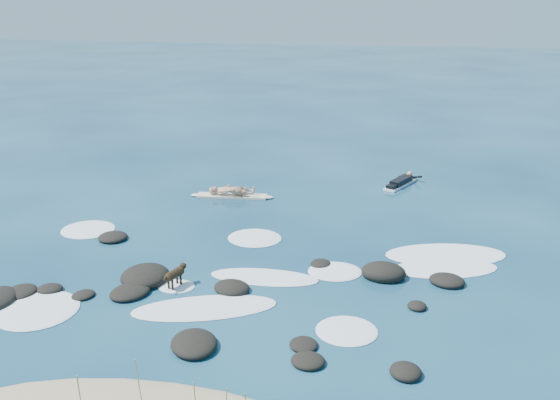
# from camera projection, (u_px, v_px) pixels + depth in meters

# --- Properties ---
(ground) EXTENTS (160.00, 160.00, 0.00)m
(ground) POSITION_uv_depth(u_px,v_px,m) (246.00, 268.00, 19.04)
(ground) COLOR #0A2642
(ground) RESTS_ON ground
(reef_rocks) EXTENTS (14.38, 7.22, 0.59)m
(reef_rocks) POSITION_uv_depth(u_px,v_px,m) (139.00, 295.00, 17.18)
(reef_rocks) COLOR black
(reef_rocks) RESTS_ON ground
(breaking_foam) EXTENTS (15.49, 8.55, 0.12)m
(breaking_foam) POSITION_uv_depth(u_px,v_px,m) (276.00, 273.00, 18.71)
(breaking_foam) COLOR white
(breaking_foam) RESTS_ON ground
(standing_surfer_rig) EXTENTS (3.45, 0.89, 1.96)m
(standing_surfer_rig) POSITION_uv_depth(u_px,v_px,m) (231.00, 179.00, 25.30)
(standing_surfer_rig) COLOR beige
(standing_surfer_rig) RESTS_ON ground
(paddling_surfer_rig) EXTENTS (1.63, 2.47, 0.44)m
(paddling_surfer_rig) POSITION_uv_depth(u_px,v_px,m) (401.00, 182.00, 27.08)
(paddling_surfer_rig) COLOR white
(paddling_surfer_rig) RESTS_ON ground
(dog) EXTENTS (0.48, 1.02, 0.67)m
(dog) POSITION_uv_depth(u_px,v_px,m) (176.00, 273.00, 17.69)
(dog) COLOR black
(dog) RESTS_ON ground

